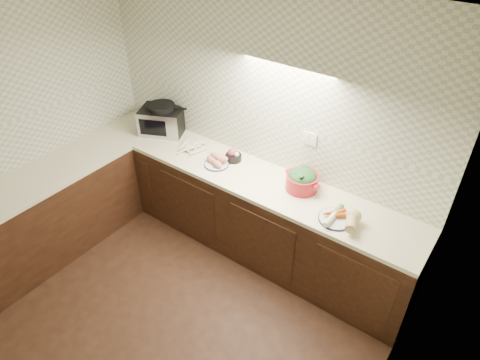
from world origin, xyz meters
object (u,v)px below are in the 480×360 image
Objects in this scene: onion_bowl at (233,156)px; veg_plate at (344,216)px; parsnip_pile at (193,147)px; dutch_oven at (302,180)px; sweet_potato_plate at (217,161)px; toaster_oven at (162,119)px.

onion_bowl is 0.46× the size of veg_plate.
veg_plate is at bearing -3.35° from parsnip_pile.
onion_bowl is 0.45× the size of dutch_oven.
parsnip_pile is at bearing -163.97° from dutch_oven.
veg_plate reaches higher than sweet_potato_plate.
toaster_oven is 2.25× the size of sweet_potato_plate.
onion_bowl is 1.31m from veg_plate.
toaster_oven reaches higher than veg_plate.
parsnip_pile is at bearing 169.72° from sweet_potato_plate.
dutch_oven is (0.79, -0.01, 0.05)m from onion_bowl.
onion_bowl is at bearing 11.61° from parsnip_pile.
dutch_oven is (0.86, 0.15, 0.06)m from sweet_potato_plate.
dutch_oven reaches higher than parsnip_pile.
toaster_oven is at bearing 179.80° from onion_bowl.
toaster_oven is 1.56× the size of veg_plate.
onion_bowl reaches higher than sweet_potato_plate.
parsnip_pile is 1.75m from veg_plate.
toaster_oven is 1.64× the size of parsnip_pile.
parsnip_pile is 0.95× the size of veg_plate.
toaster_oven is 0.54m from parsnip_pile.
dutch_oven is at bearing 3.64° from parsnip_pile.
onion_bowl is at bearing -168.66° from dutch_oven.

